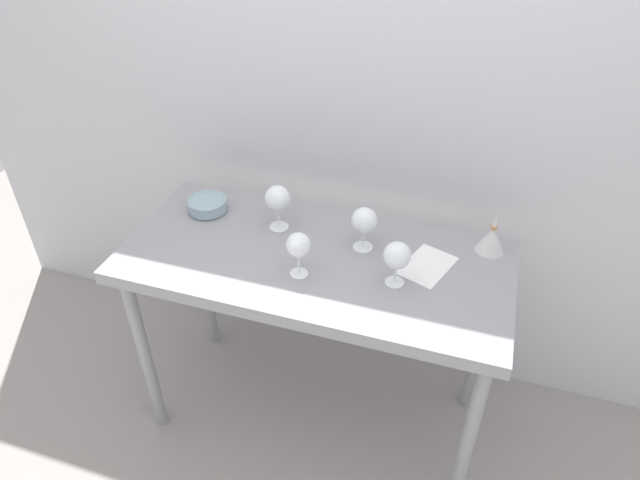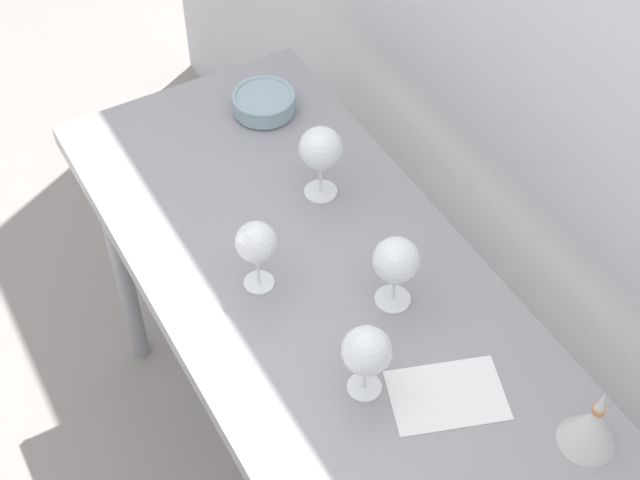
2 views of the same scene
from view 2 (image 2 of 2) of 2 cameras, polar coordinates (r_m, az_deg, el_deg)
name	(u,v)px [view 2 (image 2 of 2)]	position (r m, az deg, el deg)	size (l,w,h in m)	color
ground_plane	(316,477)	(2.67, -0.27, -14.39)	(6.00, 6.00, 0.00)	gray
back_wall	(534,39)	(1.88, 13.01, 11.98)	(3.80, 0.04, 2.60)	silver
steel_counter	(312,301)	(2.00, -0.50, -3.76)	(1.40, 0.65, 0.90)	gray
wine_glass_far_right	(396,262)	(1.79, 4.70, -1.36)	(0.09, 0.09, 0.17)	white
wine_glass_far_left	(321,150)	(1.99, 0.05, 5.58)	(0.10, 0.10, 0.18)	white
wine_glass_near_right	(366,352)	(1.66, 2.88, -6.92)	(0.09, 0.09, 0.16)	white
wine_glass_near_center	(256,244)	(1.81, -3.95, -0.23)	(0.08, 0.08, 0.17)	white
tasting_sheet_upper	(447,395)	(1.75, 7.83, -9.45)	(0.14, 0.21, 0.00)	white
tasting_bowl	(264,102)	(2.27, -3.48, 8.48)	(0.16, 0.16, 0.05)	beige
decanter_funnel	(592,426)	(1.71, 16.40, -10.93)	(0.11, 0.11, 0.15)	silver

